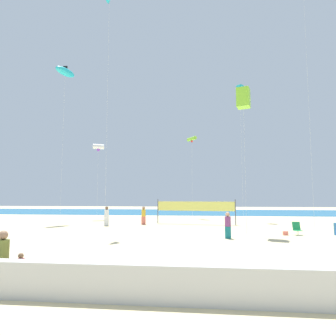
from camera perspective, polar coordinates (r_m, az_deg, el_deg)
ground_plane at (r=18.97m, az=-0.52°, el=-13.57°), size 120.00×120.00×0.00m
ocean_band at (r=51.85m, az=3.98°, el=-8.44°), size 120.00×20.00×0.01m
boardwalk_ledge at (r=8.23m, az=-10.57°, el=-20.78°), size 28.00×0.44×0.96m
mother_figure at (r=10.61m, az=-29.28°, el=-14.53°), size 0.37×0.37×1.63m
toddler_figure at (r=10.41m, az=-26.54°, el=-16.85°), size 0.22×0.22×0.95m
beachgoer_plum_shirt at (r=19.63m, az=11.43°, el=-10.58°), size 0.38×0.38×1.67m
beachgoer_white_shirt at (r=28.06m, az=-11.73°, el=-8.92°), size 0.40×0.40×1.75m
beachgoer_mustard_shirt at (r=28.81m, az=-4.72°, el=-8.97°), size 0.39×0.39×1.71m
folding_beach_chair at (r=22.91m, az=23.56°, el=-10.56°), size 0.52×0.65×0.89m
volleyball_net at (r=29.12m, az=5.27°, el=-7.52°), size 7.60×1.21×2.40m
beach_handbag at (r=22.45m, az=21.67°, el=-11.59°), size 0.34×0.17×0.27m
kite_orange_diamond at (r=33.84m, az=24.75°, el=25.42°), size 0.49×0.48×21.67m
kite_cyan_inflatable at (r=36.82m, az=-19.18°, el=17.06°), size 1.88×2.65×17.30m
kite_lime_tube at (r=38.67m, az=4.60°, el=5.56°), size 1.33×1.62×10.35m
kite_white_tube at (r=37.37m, az=-13.25°, el=3.95°), size 1.44×1.17×9.06m
kite_cyan_box at (r=37.39m, az=13.71°, el=14.38°), size 0.91×0.91×15.83m
kite_lime_box at (r=23.40m, az=14.29°, el=12.90°), size 1.14×1.14×10.72m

